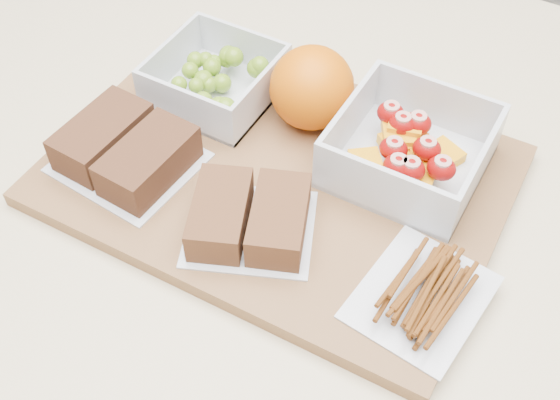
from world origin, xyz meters
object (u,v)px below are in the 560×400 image
Objects in this scene: cutting_board at (278,175)px; orange at (312,88)px; grape_container at (218,79)px; pretzel_bag at (423,289)px; fruit_container at (409,151)px; sandwich_bag_center at (250,217)px; sandwich_bag_left at (126,150)px.

orange is at bearing 93.55° from cutting_board.
grape_container is 0.31m from pretzel_bag.
orange is (-0.11, 0.01, 0.02)m from fruit_container.
fruit_container reaches higher than grape_container.
orange is at bearing 97.53° from sandwich_bag_center.
fruit_container is 0.17m from sandwich_bag_center.
sandwich_bag_left is (-0.12, -0.14, -0.02)m from orange.
sandwich_bag_left is 0.30m from pretzel_bag.
cutting_board is 2.97× the size of sandwich_bag_center.
fruit_container is 1.61× the size of orange.
grape_container is 0.13m from sandwich_bag_left.
fruit_container reaches higher than cutting_board.
orange reaches higher than grape_container.
sandwich_bag_center is at bearing -177.02° from pretzel_bag.
grape_container is (-0.11, 0.06, 0.03)m from cutting_board.
orange reaches higher than cutting_board.
grape_container is at bearing 80.20° from sandwich_bag_left.
grape_container is 0.87× the size of sandwich_bag_left.
grape_container is at bearing -179.87° from fruit_container.
cutting_board is at bearing 100.61° from sandwich_bag_center.
sandwich_bag_left is 0.14m from sandwich_bag_center.
orange reaches higher than sandwich_bag_left.
cutting_board is at bearing -148.80° from fruit_container.
pretzel_bag is (0.30, -0.00, -0.01)m from sandwich_bag_left.
sandwich_bag_left is at bearing -99.80° from grape_container.
sandwich_bag_center is at bearing -82.47° from orange.
sandwich_bag_left reaches higher than cutting_board.
sandwich_bag_center is (0.12, -0.14, -0.00)m from grape_container.
pretzel_bag is at bearing -22.00° from cutting_board.
sandwich_bag_left is 0.94× the size of sandwich_bag_center.
fruit_container is at bearing -7.04° from orange.
grape_container is 0.86× the size of fruit_container.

